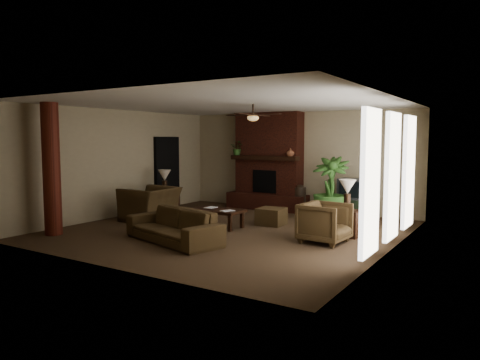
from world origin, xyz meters
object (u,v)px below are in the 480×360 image
Objects in this scene: side_table_right at (348,223)px; floor_vase at (300,197)px; armchair_left at (150,198)px; tv_stand at (353,208)px; side_table_left at (167,203)px; armchair_right at (325,221)px; lamp_left at (165,177)px; log_column at (51,169)px; floor_plant at (330,203)px; lamp_right at (347,189)px; sofa at (173,220)px; ottoman at (271,216)px; coffee_table at (218,211)px.

floor_vase is at bearing 133.14° from side_table_right.
side_table_right is (4.84, 0.83, -0.28)m from armchair_left.
tv_stand is 5.00m from side_table_left.
lamp_left is (-5.06, 1.03, 0.56)m from armchair_right.
armchair_left is 1.49× the size of tv_stand.
armchair_right is 5.15m from side_table_left.
lamp_left is (0.13, 3.39, -0.40)m from log_column.
armchair_left is 4.13m from floor_vase.
armchair_right is at bearing 24.45° from log_column.
tv_stand is 0.85m from floor_plant.
floor_vase is 1.18× the size of lamp_right.
ottoman is at bearing 88.26° from sofa.
sofa is 2.89× the size of floor_vase.
sofa is 3.64m from lamp_right.
floor_vase is (-0.22, 2.09, 0.23)m from ottoman.
sofa is at bearing -96.93° from floor_vase.
armchair_left is at bearing -129.92° from floor_vase.
armchair_right is 1.60× the size of side_table_left.
tv_stand is at bearing 53.36° from coffee_table.
floor_plant is 2.91× the size of side_table_left.
armchair_left is 2.00m from coffee_table.
floor_vase is at bearing 96.06° from ottoman.
floor_plant is (1.78, 3.87, 0.01)m from sofa.
floor_vase is at bearing -161.14° from tv_stand.
log_column is 6.24m from lamp_right.
floor_vase is 1.47m from floor_plant.
lamp_left is 1.18× the size of side_table_right.
sofa is 3.42× the size of lamp_left.
ottoman is (0.79, 2.62, -0.23)m from sofa.
coffee_table is 1.32m from ottoman.
lamp_right reaches higher than coffee_table.
floor_vase reaches higher than side_table_left.
armchair_left is 1.18m from lamp_left.
armchair_left is at bearing -121.79° from tv_stand.
floor_vase is at bearing 36.00° from armchair_right.
log_column is at bearing -134.62° from ottoman.
lamp_left is (-3.28, -0.07, 0.80)m from ottoman.
sofa is 3.64m from side_table_right.
coffee_table is 2.90m from floor_plant.
sofa is 3.71× the size of ottoman.
floor_plant is (3.86, 2.33, -0.11)m from armchair_left.
log_column is at bearing -149.51° from lamp_right.
side_table_right is (2.77, 2.37, -0.16)m from sofa.
floor_vase is 3.21m from side_table_right.
coffee_table is 3.12m from floor_vase.
log_column is 5.09× the size of side_table_right.
armchair_right is 2.11m from ottoman.
lamp_left reaches higher than ottoman.
log_column reaches higher than ottoman.
ottoman is 1.09× the size of side_table_left.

